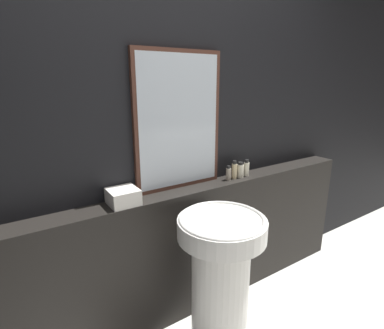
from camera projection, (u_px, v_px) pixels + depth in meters
wall_back at (184, 137)px, 2.01m from camera, size 8.00×0.06×2.50m
vanity_counter at (193, 249)px, 2.13m from camera, size 2.91×0.18×0.93m
pedestal_sink at (220, 276)px, 1.76m from camera, size 0.50×0.50×0.89m
mirror at (179, 122)px, 1.90m from camera, size 0.62×0.03×0.88m
towel_stack at (123, 197)px, 1.73m from camera, size 0.17×0.17×0.09m
shampoo_bottle at (228, 173)px, 2.15m from camera, size 0.04×0.04×0.10m
conditioner_bottle at (234, 170)px, 2.17m from camera, size 0.04×0.04×0.13m
lotion_bottle at (240, 170)px, 2.21m from camera, size 0.05×0.05×0.12m
body_wash_bottle at (246, 168)px, 2.24m from camera, size 0.04×0.04×0.12m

